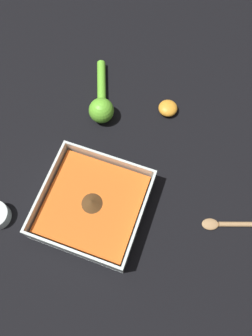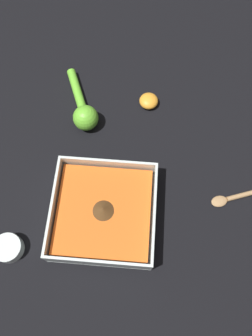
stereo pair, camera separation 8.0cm
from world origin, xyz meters
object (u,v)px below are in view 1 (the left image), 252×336
at_px(square_dish, 93,206).
at_px(lemon_squeezer, 101,104).
at_px(lemon_half, 168,108).
at_px(wooden_spoon, 235,224).

height_order(square_dish, lemon_squeezer, lemon_squeezer).
distance_m(lemon_squeezer, lemon_half, 0.18).
xyz_separation_m(square_dish, wooden_spoon, (-0.08, 0.33, -0.02)).
relative_size(lemon_squeezer, lemon_half, 3.88).
height_order(lemon_half, wooden_spoon, lemon_half).
distance_m(square_dish, lemon_squeezer, 0.28).
bearing_deg(lemon_half, lemon_squeezer, -71.25).
xyz_separation_m(lemon_squeezer, lemon_half, (-0.06, 0.17, -0.01)).
relative_size(square_dish, wooden_spoon, 1.33).
bearing_deg(wooden_spoon, lemon_half, -65.09).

